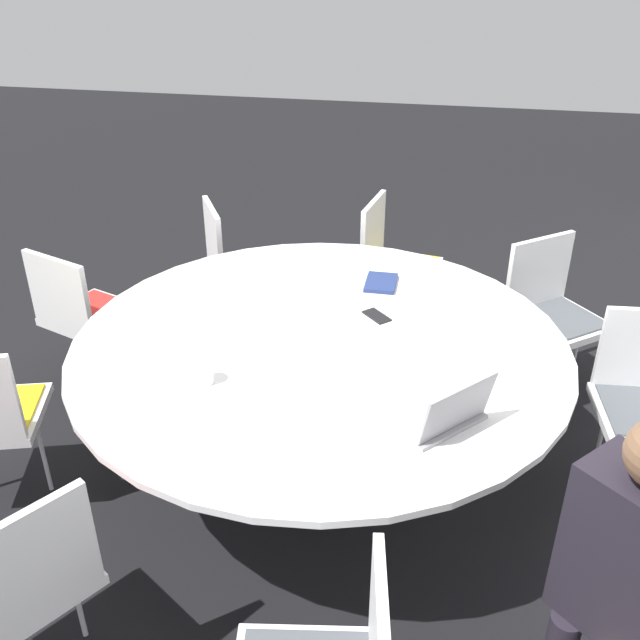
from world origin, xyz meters
TOP-DOWN VIEW (x-y plane):
  - ground_plane at (0.00, 0.00)m, footprint 16.00×16.00m
  - conference_table at (0.00, 0.00)m, footprint 2.14×2.14m
  - chair_2 at (-0.95, 1.08)m, footprint 0.60×0.61m
  - chair_3 at (-1.43, 0.17)m, footprint 0.50×0.49m
  - chair_4 at (-1.22, -0.76)m, footprint 0.59×0.58m
  - chair_5 at (-0.43, -1.37)m, footprint 0.55×0.56m
  - chair_7 at (1.25, -0.72)m, footprint 0.60×0.59m
  - person_0 at (1.02, 1.09)m, footprint 0.41×0.41m
  - laptop at (0.50, 0.54)m, footprint 0.41×0.41m
  - spiral_notebook at (-0.59, 0.19)m, footprint 0.21×0.15m
  - coffee_cup at (0.40, -0.39)m, footprint 0.09×0.09m
  - cell_phone at (-0.25, 0.21)m, footprint 0.15×0.15m
  - handbag at (-1.48, 0.78)m, footprint 0.36×0.16m

SIDE VIEW (x-z plane):
  - ground_plane at x=0.00m, z-range 0.00..0.00m
  - handbag at x=-1.48m, z-range 0.00..0.28m
  - chair_2 at x=-0.95m, z-range 0.08..0.93m
  - chair_3 at x=-1.43m, z-range 0.08..0.93m
  - chair_4 at x=-1.22m, z-range 0.08..0.93m
  - chair_5 at x=-0.43m, z-range 0.08..0.93m
  - chair_7 at x=1.25m, z-range 0.08..0.93m
  - conference_table at x=0.00m, z-range 0.26..0.99m
  - person_0 at x=1.02m, z-range 0.10..1.30m
  - cell_phone at x=-0.25m, z-range 0.73..0.73m
  - spiral_notebook at x=-0.59m, z-range 0.73..0.75m
  - coffee_cup at x=0.40m, z-range 0.73..0.82m
  - laptop at x=0.50m, z-range 0.67..0.89m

